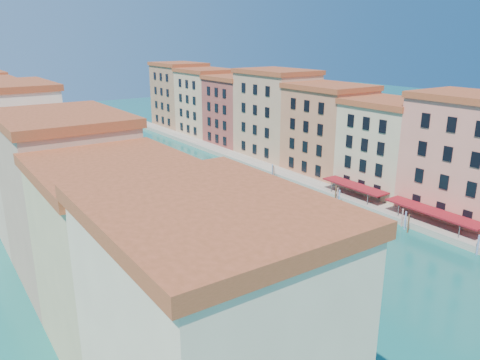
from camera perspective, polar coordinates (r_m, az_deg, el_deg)
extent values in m
cube|color=beige|center=(31.62, -3.64, -19.88)|extent=(12.00, 16.00, 18.00)
cube|color=brown|center=(27.02, -4.02, -3.54)|extent=(12.80, 16.40, 1.00)
cube|color=tan|center=(44.00, -14.28, -9.81)|extent=(12.00, 15.00, 17.00)
cube|color=brown|center=(40.83, -15.20, 1.56)|extent=(12.80, 15.40, 1.00)
cube|color=tan|center=(57.87, -20.02, -2.66)|extent=(12.00, 17.00, 19.00)
cube|color=brown|center=(55.49, -21.07, 7.11)|extent=(12.80, 17.40, 1.00)
cube|color=tan|center=(72.73, -23.16, -0.12)|extent=(12.00, 14.00, 16.50)
cube|color=brown|center=(70.86, -23.98, 6.66)|extent=(12.80, 14.40, 1.00)
cube|color=beige|center=(87.65, -25.52, 3.51)|extent=(12.00, 18.00, 20.00)
cube|color=brown|center=(86.12, -26.42, 10.31)|extent=(12.80, 18.40, 1.00)
cube|color=tan|center=(104.42, -27.07, 4.54)|extent=(12.00, 16.00, 17.50)
cube|color=#D57863|center=(80.42, 26.11, 1.98)|extent=(12.00, 17.00, 19.00)
cube|color=brown|center=(78.72, 27.06, 9.02)|extent=(12.80, 17.40, 1.00)
cube|color=tan|center=(88.95, 17.41, 3.42)|extent=(12.00, 14.00, 16.50)
cube|color=brown|center=(87.43, 17.92, 9.00)|extent=(12.80, 14.40, 1.00)
cube|color=#B36B48|center=(98.45, 10.61, 5.62)|extent=(12.00, 16.00, 18.00)
cube|color=brown|center=(97.07, 10.92, 11.12)|extent=(12.80, 16.40, 1.00)
cube|color=tan|center=(110.69, 4.38, 7.63)|extent=(12.00, 18.00, 20.00)
cube|color=brown|center=(109.47, 4.51, 13.06)|extent=(12.80, 18.40, 1.00)
cube|color=brown|center=(123.97, -0.47, 8.10)|extent=(12.00, 15.00, 17.50)
cube|color=brown|center=(122.88, -0.48, 12.36)|extent=(12.80, 15.40, 1.00)
cube|color=tan|center=(136.87, -4.16, 9.11)|extent=(12.00, 16.00, 18.50)
cube|color=brown|center=(135.88, -4.25, 13.19)|extent=(12.80, 16.40, 1.00)
cube|color=#9B6B4B|center=(151.13, -7.41, 9.96)|extent=(12.00, 17.00, 19.50)
cube|color=brown|center=(150.24, -7.56, 13.84)|extent=(12.80, 17.40, 1.00)
cube|color=gray|center=(103.27, 2.89, 1.57)|extent=(4.00, 140.00, 1.00)
cube|color=maroon|center=(75.74, 22.52, -3.59)|extent=(3.20, 15.30, 0.25)
cylinder|color=#525254|center=(72.73, 25.12, -6.02)|extent=(0.12, 0.12, 3.00)
cylinder|color=#525254|center=(77.79, 18.72, -3.82)|extent=(0.12, 0.12, 3.00)
cube|color=maroon|center=(84.46, 13.80, -0.68)|extent=(3.20, 12.60, 0.25)
cylinder|color=#525254|center=(81.34, 15.26, -2.60)|extent=(0.12, 0.12, 3.00)
cylinder|color=#525254|center=(86.63, 11.06, -1.10)|extent=(0.12, 0.12, 3.00)
cube|color=#525254|center=(42.25, 5.82, -18.47)|extent=(5.40, 16.40, 0.30)
cylinder|color=brown|center=(70.45, 27.00, -7.20)|extent=(0.24, 0.24, 3.20)
cylinder|color=brown|center=(74.17, 19.83, -5.12)|extent=(0.24, 0.24, 3.20)
cylinder|color=brown|center=(75.16, 19.49, -4.79)|extent=(0.24, 0.24, 3.20)
cylinder|color=brown|center=(76.15, 19.15, -4.47)|extent=(0.24, 0.24, 3.20)
cylinder|color=brown|center=(82.37, 11.99, -2.26)|extent=(0.24, 0.24, 3.20)
cylinder|color=brown|center=(83.43, 11.78, -2.00)|extent=(0.24, 0.24, 3.20)
cylinder|color=brown|center=(84.49, 11.58, -1.74)|extent=(0.24, 0.24, 3.20)
cylinder|color=brown|center=(94.92, 4.15, 0.66)|extent=(0.24, 0.24, 3.20)
cylinder|color=brown|center=(96.03, 4.06, 0.85)|extent=(0.24, 0.24, 3.20)
cylinder|color=brown|center=(97.14, 3.97, 1.04)|extent=(0.24, 0.24, 3.20)
cylinder|color=brown|center=(44.86, -0.36, -19.45)|extent=(0.24, 0.24, 3.20)
cube|color=white|center=(50.56, 6.36, -15.92)|extent=(10.35, 19.19, 1.13)
cube|color=white|center=(49.90, 6.41, -14.74)|extent=(8.63, 15.48, 1.51)
cube|color=#525254|center=(49.44, 6.44, -13.85)|extent=(9.06, 16.02, 0.24)
cube|color=orange|center=(50.28, 6.38, -15.42)|extent=(10.39, 19.21, 0.24)
cube|color=white|center=(92.93, -13.05, -0.57)|extent=(7.22, 19.93, 1.17)
cube|color=white|center=(92.56, -13.10, 0.17)|extent=(6.16, 16.01, 1.56)
cube|color=#525254|center=(92.30, -13.14, 0.72)|extent=(6.52, 16.53, 0.24)
cube|color=orange|center=(92.77, -13.07, -0.26)|extent=(7.27, 19.94, 0.24)
cube|color=black|center=(60.35, 7.32, -10.51)|extent=(2.30, 8.95, 0.44)
cone|color=black|center=(63.87, 4.86, -8.43)|extent=(1.15, 2.09, 1.66)
cone|color=black|center=(56.72, 10.16, -12.25)|extent=(1.11, 1.75, 1.46)
imported|color=#232F29|center=(57.18, 9.49, -11.10)|extent=(0.67, 0.49, 1.70)
cube|color=black|center=(68.61, 12.58, -7.29)|extent=(2.37, 8.28, 0.41)
cone|color=black|center=(71.81, 10.39, -5.72)|extent=(1.12, 1.95, 1.54)
cone|color=black|center=(65.32, 15.03, -8.52)|extent=(1.07, 1.64, 1.35)
imported|color=#242C23|center=(65.78, 14.47, -7.61)|extent=(0.86, 0.72, 1.58)
cube|color=black|center=(94.17, -4.53, -0.17)|extent=(3.77, 8.88, 0.45)
cone|color=black|center=(97.35, -6.72, 0.57)|extent=(1.46, 2.18, 1.67)
cone|color=black|center=(90.95, -2.20, -0.57)|extent=(1.36, 1.85, 1.48)
cube|color=white|center=(72.67, -0.91, -5.27)|extent=(2.81, 7.33, 0.82)
cube|color=#1429A9|center=(72.78, -1.16, -4.63)|extent=(2.08, 3.21, 0.72)
cube|color=silver|center=(116.27, -12.63, 2.89)|extent=(4.63, 7.62, 0.83)
cube|color=#1429A9|center=(116.48, -12.83, 3.27)|extent=(2.82, 3.57, 0.73)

